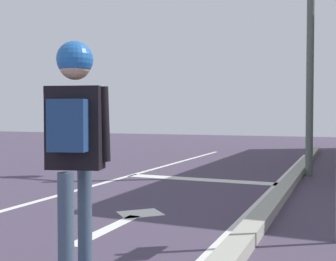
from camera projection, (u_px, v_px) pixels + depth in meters
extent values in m
cube|color=silver|center=(34.00, 202.00, 6.36)|extent=(0.12, 20.00, 0.01)
cube|color=silver|center=(240.00, 222.00, 5.13)|extent=(0.12, 20.00, 0.01)
cube|color=silver|center=(202.00, 180.00, 8.64)|extent=(3.34, 0.40, 0.01)
cube|color=silver|center=(108.00, 229.00, 4.83)|extent=(0.16, 1.40, 0.01)
cube|color=silver|center=(140.00, 213.00, 5.62)|extent=(0.71, 0.71, 0.01)
cube|color=#A5A396|center=(260.00, 219.00, 5.03)|extent=(0.24, 24.00, 0.14)
cylinder|color=#3A4B61|center=(85.00, 220.00, 3.20)|extent=(0.11, 0.11, 0.85)
cylinder|color=#3A4B61|center=(66.00, 235.00, 2.80)|extent=(0.11, 0.11, 0.85)
cube|color=black|center=(75.00, 128.00, 2.98)|extent=(0.43, 0.28, 0.59)
cylinder|color=black|center=(49.00, 124.00, 3.03)|extent=(0.07, 0.09, 0.54)
cylinder|color=black|center=(105.00, 124.00, 2.98)|extent=(0.07, 0.10, 0.54)
sphere|color=tan|center=(75.00, 64.00, 2.96)|extent=(0.23, 0.23, 0.23)
sphere|color=#2160AE|center=(75.00, 59.00, 2.96)|extent=(0.26, 0.26, 0.26)
cube|color=navy|center=(68.00, 125.00, 2.84)|extent=(0.29, 0.21, 0.36)
cylinder|color=#556259|center=(310.00, 41.00, 9.15)|extent=(0.16, 0.16, 5.99)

